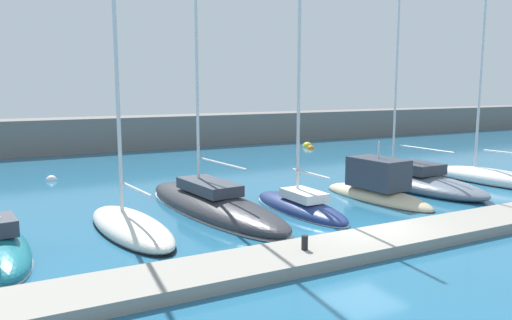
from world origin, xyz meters
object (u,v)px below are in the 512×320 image
object	(u,v)px
sailboat_ivory_second	(130,224)
sailboat_slate_sixth	(409,179)
sailboat_white_seventh	(492,177)
mooring_buoy_yellow	(307,147)
mooring_buoy_orange	(311,149)
sailboat_charcoal_third	(212,203)
motorboat_sand_fifth	(376,189)
mooring_buoy_white	(52,180)
dock_bollard	(305,243)
sailboat_navy_fourth	(300,205)

from	to	relation	value
sailboat_ivory_second	sailboat_slate_sixth	world-z (taller)	sailboat_slate_sixth
sailboat_white_seventh	mooring_buoy_yellow	size ratio (longest dim) A/B	16.36
sailboat_ivory_second	mooring_buoy_orange	xyz separation A→B (m)	(19.54, 17.19, -0.32)
sailboat_slate_sixth	sailboat_charcoal_third	bearing A→B (deg)	88.66
sailboat_charcoal_third	mooring_buoy_orange	size ratio (longest dim) A/B	29.92
motorboat_sand_fifth	mooring_buoy_yellow	xyz separation A→B (m)	(8.55, 18.54, -0.46)
motorboat_sand_fifth	mooring_buoy_orange	world-z (taller)	motorboat_sand_fifth
mooring_buoy_orange	mooring_buoy_white	bearing A→B (deg)	-166.52
mooring_buoy_yellow	mooring_buoy_orange	world-z (taller)	mooring_buoy_yellow
sailboat_slate_sixth	dock_bollard	xyz separation A→B (m)	(-11.18, -6.93, 0.20)
sailboat_navy_fourth	sailboat_charcoal_third	bearing A→B (deg)	60.68
sailboat_ivory_second	mooring_buoy_white	xyz separation A→B (m)	(-1.40, 12.17, -0.32)
sailboat_navy_fourth	mooring_buoy_orange	xyz separation A→B (m)	(12.41, 17.40, -0.26)
sailboat_charcoal_third	sailboat_slate_sixth	size ratio (longest dim) A/B	1.05
motorboat_sand_fifth	mooring_buoy_white	xyz separation A→B (m)	(-12.92, 12.17, -0.46)
sailboat_ivory_second	sailboat_charcoal_third	bearing A→B (deg)	-74.08
mooring_buoy_yellow	sailboat_ivory_second	bearing A→B (deg)	-137.29
mooring_buoy_white	motorboat_sand_fifth	bearing A→B (deg)	-43.27
sailboat_ivory_second	sailboat_charcoal_third	world-z (taller)	sailboat_charcoal_third
dock_bollard	mooring_buoy_yellow	bearing A→B (deg)	56.02
sailboat_white_seventh	mooring_buoy_orange	size ratio (longest dim) A/B	23.20
sailboat_ivory_second	motorboat_sand_fifth	xyz separation A→B (m)	(11.53, 0.00, 0.15)
sailboat_charcoal_third	mooring_buoy_orange	world-z (taller)	sailboat_charcoal_third
sailboat_navy_fourth	mooring_buoy_yellow	world-z (taller)	sailboat_navy_fourth
sailboat_charcoal_third	sailboat_white_seventh	size ratio (longest dim) A/B	1.29
sailboat_ivory_second	mooring_buoy_white	distance (m)	12.25
sailboat_ivory_second	sailboat_charcoal_third	distance (m)	4.15
mooring_buoy_yellow	mooring_buoy_orange	bearing A→B (deg)	-111.74
sailboat_navy_fourth	mooring_buoy_orange	world-z (taller)	sailboat_navy_fourth
sailboat_ivory_second	sailboat_charcoal_third	size ratio (longest dim) A/B	0.80
sailboat_ivory_second	motorboat_sand_fifth	size ratio (longest dim) A/B	2.21
dock_bollard	sailboat_charcoal_third	bearing A→B (deg)	90.27
sailboat_slate_sixth	mooring_buoy_white	bearing A→B (deg)	56.05
sailboat_navy_fourth	motorboat_sand_fifth	world-z (taller)	sailboat_navy_fourth
sailboat_slate_sixth	mooring_buoy_white	distance (m)	19.65
sailboat_navy_fourth	dock_bollard	size ratio (longest dim) A/B	25.62
sailboat_ivory_second	sailboat_white_seventh	xyz separation A→B (m)	(19.66, -0.02, 0.02)
sailboat_white_seventh	mooring_buoy_orange	xyz separation A→B (m)	(-0.12, 17.21, -0.34)
sailboat_navy_fourth	mooring_buoy_white	bearing A→B (deg)	33.35
mooring_buoy_white	mooring_buoy_orange	xyz separation A→B (m)	(20.94, 5.02, 0.00)
motorboat_sand_fifth	sailboat_slate_sixth	distance (m)	3.82
dock_bollard	sailboat_slate_sixth	bearing A→B (deg)	31.79
mooring_buoy_yellow	sailboat_charcoal_third	bearing A→B (deg)	-133.66
sailboat_charcoal_third	mooring_buoy_yellow	distance (m)	23.51
sailboat_navy_fourth	motorboat_sand_fifth	bearing A→B (deg)	-88.39
dock_bollard	sailboat_ivory_second	bearing A→B (deg)	125.33
sailboat_slate_sixth	sailboat_white_seventh	xyz separation A→B (m)	(4.59, -1.47, -0.04)
sailboat_charcoal_third	motorboat_sand_fifth	size ratio (longest dim) A/B	2.75
sailboat_slate_sixth	dock_bollard	distance (m)	13.15
sailboat_charcoal_third	sailboat_navy_fourth	world-z (taller)	sailboat_charcoal_third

